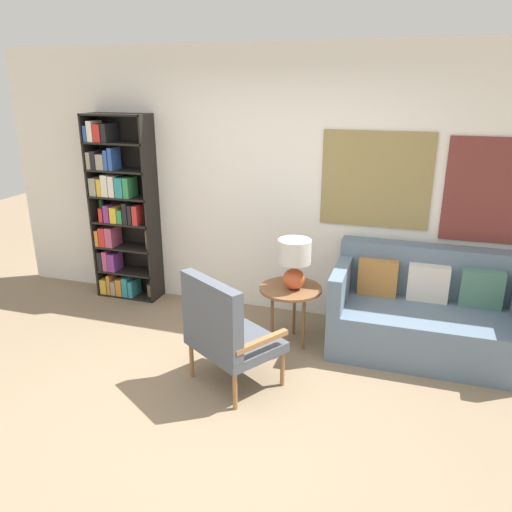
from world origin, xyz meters
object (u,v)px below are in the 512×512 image
(armchair, at_px, (223,329))
(side_table, at_px, (290,293))
(table_lamp, at_px, (294,259))
(bookshelf, at_px, (119,212))
(couch, at_px, (425,314))

(armchair, distance_m, side_table, 0.92)
(table_lamp, bearing_deg, bookshelf, 165.49)
(armchair, distance_m, couch, 1.90)
(bookshelf, relative_size, table_lamp, 4.36)
(armchair, bearing_deg, side_table, 69.42)
(side_table, bearing_deg, table_lamp, -27.95)
(bookshelf, relative_size, side_table, 3.56)
(couch, distance_m, table_lamp, 1.30)
(bookshelf, height_order, table_lamp, bookshelf)
(bookshelf, distance_m, table_lamp, 2.19)
(bookshelf, bearing_deg, armchair, -38.34)
(armchair, height_order, couch, armchair)
(side_table, xyz_separation_m, table_lamp, (0.03, -0.02, 0.34))
(armchair, bearing_deg, bookshelf, 141.66)
(armchair, height_order, side_table, armchair)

